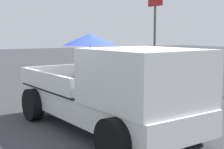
# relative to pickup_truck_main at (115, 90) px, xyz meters

# --- Properties ---
(ground_plane) EXTENTS (80.00, 80.00, 0.00)m
(ground_plane) POSITION_rel_pickup_truck_main_xyz_m (-0.44, -0.04, -0.97)
(ground_plane) COLOR #38383D
(pickup_truck_main) EXTENTS (5.17, 2.55, 2.18)m
(pickup_truck_main) POSITION_rel_pickup_truck_main_xyz_m (0.00, 0.00, 0.00)
(pickup_truck_main) COLOR black
(pickup_truck_main) RESTS_ON ground
(motel_sign) EXTENTS (1.40, 0.16, 4.87)m
(motel_sign) POSITION_rel_pickup_truck_main_xyz_m (-11.58, 10.29, 2.47)
(motel_sign) COLOR #59595B
(motel_sign) RESTS_ON ground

